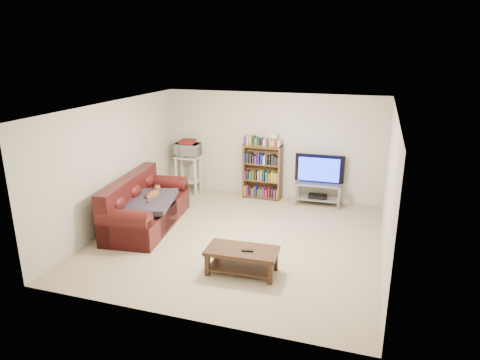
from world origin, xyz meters
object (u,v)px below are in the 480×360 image
at_px(sofa, 143,209).
at_px(coffee_table, 242,256).
at_px(tv_stand, 318,190).
at_px(bookshelf, 262,171).

distance_m(sofa, coffee_table, 2.66).
bearing_deg(tv_stand, sofa, -146.23).
height_order(coffee_table, bookshelf, bookshelf).
height_order(coffee_table, tv_stand, tv_stand).
bearing_deg(tv_stand, bookshelf, 176.62).
distance_m(coffee_table, tv_stand, 3.45).
bearing_deg(sofa, bookshelf, 43.98).
xyz_separation_m(sofa, tv_stand, (3.08, 2.20, 0.00)).
bearing_deg(coffee_table, tv_stand, 75.91).
xyz_separation_m(coffee_table, bookshelf, (-0.59, 3.42, 0.38)).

